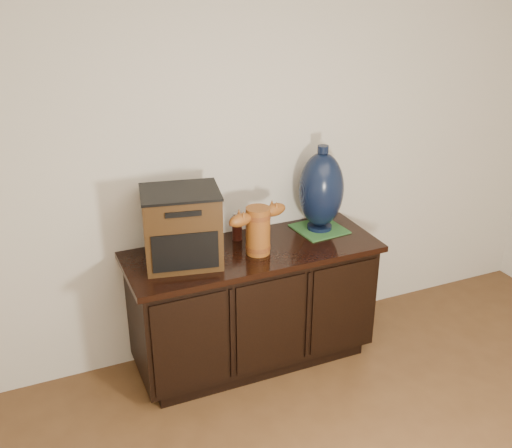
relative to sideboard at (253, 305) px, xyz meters
name	(u,v)px	position (x,y,z in m)	size (l,w,h in m)	color
sideboard	(253,305)	(0.00, 0.00, 0.00)	(1.46, 0.56, 0.75)	black
terracotta_vessel	(258,228)	(0.01, -0.05, 0.52)	(0.39, 0.17, 0.27)	#95511B
tv_radio	(182,227)	(-0.41, 0.01, 0.57)	(0.46, 0.40, 0.41)	#36200D
green_mat	(319,229)	(0.48, 0.09, 0.37)	(0.28, 0.28, 0.01)	#2B602B
lamp_base	(321,190)	(0.48, 0.09, 0.62)	(0.29, 0.29, 0.52)	black
spray_can	(237,226)	(-0.03, 0.16, 0.45)	(0.06, 0.06, 0.17)	#5B1A0F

